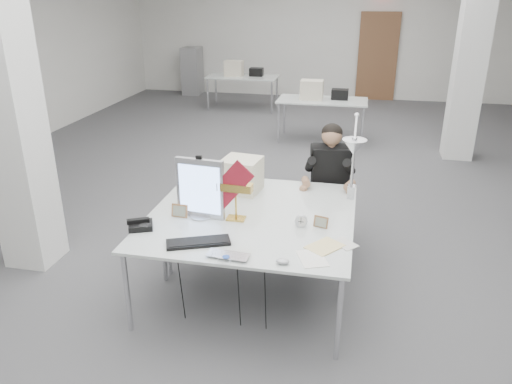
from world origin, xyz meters
TOP-DOWN VIEW (x-y plane):
  - room_shell at (0.04, 0.13)m, footprint 10.04×14.04m
  - desk_main at (0.00, -2.50)m, footprint 1.80×0.90m
  - desk_second at (0.00, -1.60)m, footprint 1.80×0.90m
  - bg_desk_a at (0.20, 3.00)m, footprint 1.60×0.80m
  - bg_desk_b at (-1.80, 5.20)m, footprint 1.60×0.80m
  - filing_cabinet at (-3.50, 6.65)m, footprint 0.45×0.55m
  - office_chair at (0.61, -0.94)m, footprint 0.58×0.58m
  - seated_person at (0.61, -0.99)m, footprint 0.65×0.76m
  - monitor at (-0.42, -2.19)m, footprint 0.43×0.09m
  - pennant at (-0.15, -2.23)m, footprint 0.45×0.07m
  - keyboard at (-0.29, -2.68)m, footprint 0.53×0.35m
  - laptop at (-0.01, -2.88)m, footprint 0.34×0.23m
  - mouse at (0.41, -2.85)m, footprint 0.11×0.09m
  - bankers_lamp at (-0.11, -2.18)m, footprint 0.29×0.13m
  - desk_phone at (-0.85, -2.52)m, footprint 0.25×0.24m
  - picture_frame_left at (-0.61, -2.23)m, footprint 0.15×0.05m
  - picture_frame_right at (0.63, -2.19)m, footprint 0.13×0.07m
  - desk_clock at (0.46, -2.21)m, footprint 0.11×0.05m
  - paper_stack_a at (0.61, -2.73)m, footprint 0.28×0.32m
  - paper_stack_b at (0.69, -2.53)m, footprint 0.33×0.34m
  - paper_stack_c at (0.84, -2.45)m, footprint 0.24×0.23m
  - beige_monitor at (-0.21, -1.53)m, footprint 0.40×0.38m
  - architect_lamp at (0.85, -1.73)m, footprint 0.45×0.70m

SIDE VIEW (x-z plane):
  - office_chair at x=0.61m, z-range 0.00..1.01m
  - filing_cabinet at x=-3.50m, z-range 0.00..1.20m
  - desk_main at x=0.00m, z-range 0.73..0.75m
  - desk_second at x=0.00m, z-range 0.73..0.75m
  - bg_desk_a at x=0.20m, z-range 0.73..0.75m
  - bg_desk_b at x=-1.80m, z-range 0.73..0.75m
  - paper_stack_a at x=0.61m, z-range 0.76..0.76m
  - paper_stack_c at x=0.84m, z-range 0.76..0.76m
  - paper_stack_b at x=0.69m, z-range 0.76..0.76m
  - keyboard at x=-0.29m, z-range 0.76..0.78m
  - laptop at x=-0.01m, z-range 0.76..0.78m
  - mouse at x=0.41m, z-range 0.76..0.79m
  - desk_phone at x=-0.85m, z-range 0.76..0.80m
  - picture_frame_right at x=0.63m, z-range 0.75..0.85m
  - desk_clock at x=0.46m, z-range 0.75..0.86m
  - picture_frame_left at x=-0.61m, z-range 0.75..0.87m
  - seated_person at x=0.61m, z-range 0.40..1.40m
  - bankers_lamp at x=-0.11m, z-range 0.76..1.08m
  - beige_monitor at x=-0.21m, z-range 0.75..1.09m
  - monitor at x=-0.42m, z-range 0.76..1.29m
  - pennant at x=-0.15m, z-range 0.83..1.32m
  - architect_lamp at x=0.85m, z-range 0.76..1.61m
  - room_shell at x=0.04m, z-range 0.07..3.31m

